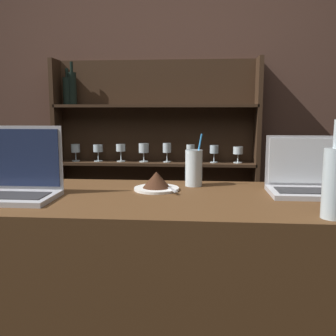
% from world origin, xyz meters
% --- Properties ---
extents(bar_counter, '(1.69, 0.63, 0.95)m').
position_xyz_m(bar_counter, '(0.00, 0.31, 0.48)').
color(bar_counter, '#4C3019').
rests_on(bar_counter, ground_plane).
extents(back_wall, '(7.00, 0.06, 2.70)m').
position_xyz_m(back_wall, '(0.00, 1.73, 1.35)').
color(back_wall, '#4C3328').
rests_on(back_wall, ground_plane).
extents(back_shelf, '(1.45, 0.18, 1.63)m').
position_xyz_m(back_shelf, '(-0.13, 1.65, 0.85)').
color(back_shelf, '#332114').
rests_on(back_shelf, ground_plane).
extents(laptop_near, '(0.30, 0.21, 0.26)m').
position_xyz_m(laptop_near, '(-0.46, 0.25, 1.01)').
color(laptop_near, '#ADADB2').
rests_on(laptop_near, bar_counter).
extents(laptop_far, '(0.33, 0.21, 0.22)m').
position_xyz_m(laptop_far, '(0.62, 0.41, 1.00)').
color(laptop_far, '#ADADB2').
rests_on(laptop_far, bar_counter).
extents(cake_plate, '(0.18, 0.18, 0.07)m').
position_xyz_m(cake_plate, '(0.03, 0.42, 0.98)').
color(cake_plate, white).
rests_on(cake_plate, bar_counter).
extents(water_glass, '(0.07, 0.07, 0.22)m').
position_xyz_m(water_glass, '(0.17, 0.52, 1.03)').
color(water_glass, silver).
rests_on(water_glass, bar_counter).
extents(wine_bottle_clear, '(0.07, 0.07, 0.29)m').
position_xyz_m(wine_bottle_clear, '(0.59, 0.07, 1.06)').
color(wine_bottle_clear, '#B2C1C6').
rests_on(wine_bottle_clear, bar_counter).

